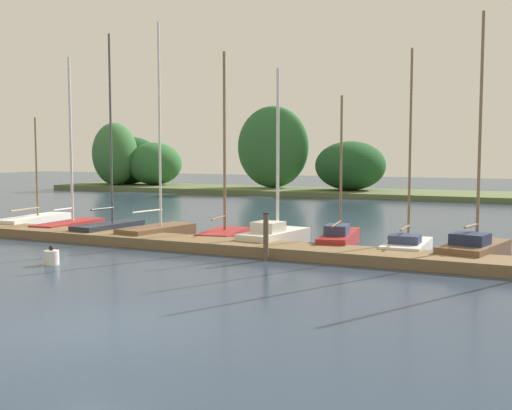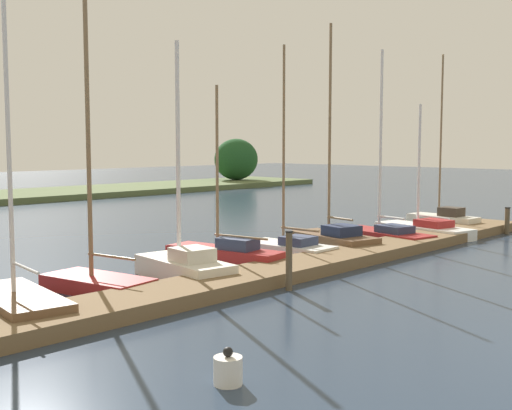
{
  "view_description": "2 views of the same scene",
  "coord_description": "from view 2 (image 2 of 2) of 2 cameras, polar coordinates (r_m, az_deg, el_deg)",
  "views": [
    {
      "loc": [
        7.91,
        -9.03,
        3.37
      ],
      "look_at": [
        -2.15,
        11.85,
        1.44
      ],
      "focal_mm": 43.23,
      "sensor_mm": 36.0,
      "label": 1
    },
    {
      "loc": [
        -12.51,
        -2.01,
        3.7
      ],
      "look_at": [
        3.19,
        12.75,
        1.66
      ],
      "focal_mm": 45.63,
      "sensor_mm": 36.0,
      "label": 2
    }
  ],
  "objects": [
    {
      "name": "sailboat_3",
      "position": [
        15.01,
        -20.34,
        -7.71
      ],
      "size": [
        1.76,
        3.68,
        8.44
      ],
      "rotation": [
        0.0,
        0.0,
        1.42
      ],
      "color": "brown",
      "rests_on": "ground"
    },
    {
      "name": "sailboat_10",
      "position": [
        26.94,
        14.29,
        -2.0
      ],
      "size": [
        2.16,
        4.48,
        5.26
      ],
      "rotation": [
        0.0,
        0.0,
        1.37
      ],
      "color": "white",
      "rests_on": "ground"
    },
    {
      "name": "channel_buoy_0",
      "position": [
        10.31,
        -2.47,
        -14.25
      ],
      "size": [
        0.45,
        0.45,
        0.59
      ],
      "color": "white",
      "rests_on": "ground"
    },
    {
      "name": "dock_pier",
      "position": [
        17.47,
        0.22,
        -6.23
      ],
      "size": [
        30.93,
        1.8,
        0.35
      ],
      "color": "brown",
      "rests_on": "ground"
    },
    {
      "name": "sailboat_4",
      "position": [
        16.91,
        -14.04,
        -6.08
      ],
      "size": [
        1.78,
        3.24,
        7.28
      ],
      "rotation": [
        0.0,
        0.0,
        1.74
      ],
      "color": "maroon",
      "rests_on": "ground"
    },
    {
      "name": "sailboat_5",
      "position": [
        17.89,
        -6.49,
        -5.2
      ],
      "size": [
        1.68,
        3.56,
        6.43
      ],
      "rotation": [
        0.0,
        0.0,
        1.44
      ],
      "color": "silver",
      "rests_on": "ground"
    },
    {
      "name": "sailboat_8",
      "position": [
        22.98,
        6.64,
        -2.87
      ],
      "size": [
        2.03,
        3.71,
        7.8
      ],
      "rotation": [
        0.0,
        0.0,
        1.37
      ],
      "color": "brown",
      "rests_on": "ground"
    },
    {
      "name": "sailboat_7",
      "position": [
        21.42,
        2.72,
        -3.65
      ],
      "size": [
        1.4,
        3.34,
        6.86
      ],
      "rotation": [
        0.0,
        0.0,
        1.61
      ],
      "color": "white",
      "rests_on": "ground"
    },
    {
      "name": "sailboat_11",
      "position": [
        29.53,
        15.96,
        -1.17
      ],
      "size": [
        1.3,
        3.31,
        7.5
      ],
      "rotation": [
        0.0,
        0.0,
        1.48
      ],
      "color": "silver",
      "rests_on": "ground"
    },
    {
      "name": "sailboat_6",
      "position": [
        19.89,
        -2.97,
        -4.27
      ],
      "size": [
        1.6,
        4.13,
        5.44
      ],
      "rotation": [
        0.0,
        0.0,
        1.73
      ],
      "color": "maroon",
      "rests_on": "ground"
    },
    {
      "name": "mooring_piling_1",
      "position": [
        16.44,
        2.91,
        -4.88
      ],
      "size": [
        0.19,
        0.19,
        1.52
      ],
      "color": "brown",
      "rests_on": "ground"
    },
    {
      "name": "mooring_piling_2",
      "position": [
        28.52,
        21.16,
        -1.27
      ],
      "size": [
        0.22,
        0.22,
        1.11
      ],
      "color": "brown",
      "rests_on": "ground"
    },
    {
      "name": "sailboat_9",
      "position": [
        25.05,
        11.04,
        -2.38
      ],
      "size": [
        1.99,
        4.28,
        7.17
      ],
      "rotation": [
        0.0,
        0.0,
        1.38
      ],
      "color": "maroon",
      "rests_on": "ground"
    }
  ]
}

